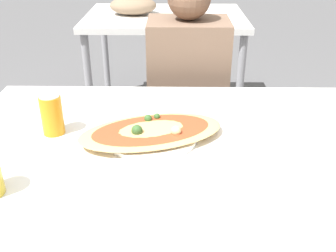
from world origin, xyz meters
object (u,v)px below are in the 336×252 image
at_px(person_seated, 187,87).
at_px(pizza_main, 151,132).
at_px(dining_table, 185,166).
at_px(soda_can, 52,115).
at_px(chair_far_seated, 186,109).

bearing_deg(person_seated, pizza_main, 78.52).
relative_size(dining_table, soda_can, 11.12).
bearing_deg(chair_far_seated, pizza_main, 80.31).
bearing_deg(pizza_main, person_seated, 78.52).
relative_size(dining_table, person_seated, 1.21).
distance_m(dining_table, person_seated, 0.68).
bearing_deg(soda_can, pizza_main, -5.66).
height_order(chair_far_seated, person_seated, person_seated).
xyz_separation_m(chair_far_seated, soda_can, (-0.43, -0.71, 0.31)).
xyz_separation_m(pizza_main, soda_can, (-0.30, 0.03, 0.04)).
xyz_separation_m(dining_table, person_seated, (0.03, 0.67, -0.02)).
height_order(pizza_main, soda_can, soda_can).
bearing_deg(person_seated, dining_table, 87.72).
bearing_deg(pizza_main, chair_far_seated, 80.31).
relative_size(person_seated, soda_can, 9.21).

